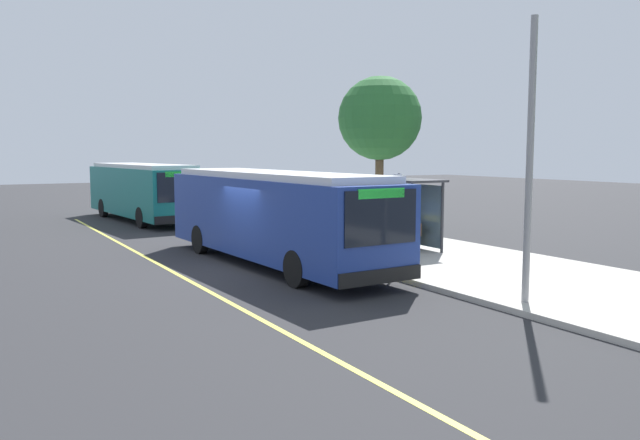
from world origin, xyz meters
name	(u,v)px	position (x,y,z in m)	size (l,w,h in m)	color
ground_plane	(250,269)	(0.00, 0.00, 0.00)	(120.00, 120.00, 0.00)	#2B2B2D
sidewalk_curb	(406,251)	(0.00, 6.00, 0.07)	(44.00, 6.40, 0.15)	#B7B2A8
lane_stripe_center	(180,276)	(0.00, -2.20, 0.00)	(36.00, 0.14, 0.01)	#E0D64C
transit_bus_main	(274,214)	(-0.37, 1.01, 1.62)	(11.25, 3.04, 2.95)	navy
transit_bus_second	(142,190)	(-15.49, 0.76, 1.61)	(10.50, 3.37, 2.95)	#146B66
bus_shelter	(404,199)	(-0.31, 6.12, 1.92)	(2.90, 1.60, 2.48)	#333338
waiting_bench	(403,235)	(-0.28, 6.06, 0.63)	(1.60, 0.48, 0.95)	brown
route_sign_post	(398,207)	(2.79, 3.54, 1.96)	(0.44, 0.08, 2.80)	#333338
pedestrian_commuter	(362,228)	(0.60, 3.71, 1.12)	(0.24, 0.40, 1.69)	#282D47
street_tree_near_shelter	(380,119)	(-4.83, 8.21, 4.97)	(3.57, 3.57, 6.64)	brown
utility_pole	(530,162)	(7.72, 3.47, 3.35)	(0.16, 0.16, 6.40)	gray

